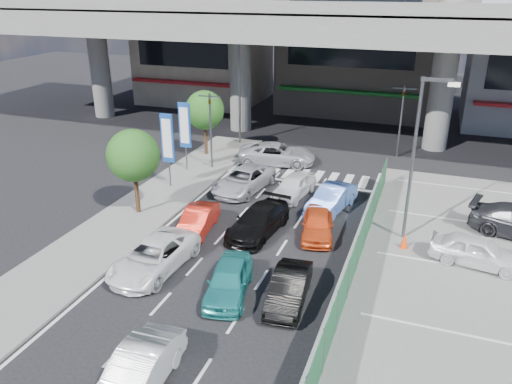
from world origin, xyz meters
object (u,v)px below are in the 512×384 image
at_px(street_lamp_right, 418,148).
at_px(hatch_black_mid_right, 289,288).
at_px(hatch_white_back_mid, 137,372).
at_px(wagon_silver_front_left, 244,180).
at_px(sedan_white_front_mid, 294,186).
at_px(traffic_cone, 404,241).
at_px(traffic_light_right, 403,104).
at_px(taxi_teal_mid, 229,280).
at_px(signboard_far, 185,127).
at_px(street_lamp_left, 241,84).
at_px(kei_truck_front_right, 332,199).
at_px(taxi_orange_left, 198,221).
at_px(taxi_orange_right, 318,224).
at_px(sedan_black_mid, 258,221).
at_px(traffic_light_left, 210,112).
at_px(parked_sedan_white, 477,251).
at_px(sedan_white_mid_left, 154,256).
at_px(tree_far, 205,110).
at_px(crossing_wagon_silver, 277,154).
at_px(signboard_near, 168,140).
at_px(tree_near, 133,156).

relative_size(street_lamp_right, hatch_black_mid_right, 2.09).
height_order(hatch_white_back_mid, wagon_silver_front_left, same).
height_order(sedan_white_front_mid, traffic_cone, sedan_white_front_mid).
height_order(traffic_light_right, taxi_teal_mid, traffic_light_right).
bearing_deg(wagon_silver_front_left, signboard_far, 167.62).
bearing_deg(traffic_cone, hatch_white_back_mid, -120.24).
relative_size(street_lamp_left, kei_truck_front_right, 1.91).
relative_size(hatch_white_back_mid, kei_truck_front_right, 1.00).
xyz_separation_m(signboard_far, wagon_silver_front_left, (4.85, -1.88, -2.37)).
bearing_deg(taxi_orange_left, taxi_orange_right, 8.33).
distance_m(street_lamp_left, sedan_white_front_mid, 11.74).
distance_m(traffic_light_right, kei_truck_front_right, 11.65).
relative_size(sedan_black_mid, kei_truck_front_right, 1.13).
bearing_deg(traffic_light_left, signboard_far, -144.30).
bearing_deg(signboard_far, taxi_orange_left, -59.35).
bearing_deg(wagon_silver_front_left, street_lamp_right, -8.55).
height_order(signboard_far, taxi_orange_right, signboard_far).
xyz_separation_m(taxi_teal_mid, hatch_black_mid_right, (2.44, 0.34, -0.05)).
distance_m(traffic_light_right, parked_sedan_white, 15.67).
distance_m(sedan_white_mid_left, wagon_silver_front_left, 9.95).
bearing_deg(hatch_black_mid_right, sedan_white_front_mid, 99.63).
height_order(tree_far, kei_truck_front_right, tree_far).
bearing_deg(hatch_white_back_mid, sedan_black_mid, 87.80).
relative_size(tree_far, wagon_silver_front_left, 0.97).
bearing_deg(hatch_white_back_mid, traffic_light_left, 105.60).
bearing_deg(street_lamp_left, signboard_far, -100.31).
relative_size(taxi_orange_left, crossing_wagon_silver, 0.71).
bearing_deg(taxi_orange_right, sedan_black_mid, -176.61).
bearing_deg(crossing_wagon_silver, signboard_near, 131.44).
relative_size(signboard_far, sedan_white_front_mid, 1.20).
bearing_deg(hatch_black_mid_right, signboard_near, 133.37).
bearing_deg(traffic_light_left, kei_truck_front_right, -23.12).
relative_size(sedan_black_mid, traffic_cone, 6.18).
distance_m(hatch_white_back_mid, hatch_black_mid_right, 6.83).
bearing_deg(signboard_far, traffic_cone, -22.45).
height_order(traffic_light_right, tree_far, traffic_light_right).
distance_m(sedan_white_mid_left, taxi_orange_right, 8.26).
relative_size(taxi_teal_mid, hatch_black_mid_right, 1.04).
bearing_deg(kei_truck_front_right, traffic_cone, -24.66).
relative_size(traffic_light_right, street_lamp_left, 0.65).
bearing_deg(crossing_wagon_silver, taxi_teal_mid, 179.38).
relative_size(traffic_light_right, kei_truck_front_right, 1.24).
relative_size(sedan_white_mid_left, kei_truck_front_right, 1.19).
bearing_deg(wagon_silver_front_left, tree_near, -120.93).
height_order(taxi_orange_left, sedan_black_mid, sedan_black_mid).
bearing_deg(traffic_light_right, tree_near, -129.81).
distance_m(signboard_far, tree_near, 7.03).
height_order(signboard_near, taxi_orange_right, signboard_near).
bearing_deg(hatch_white_back_mid, crossing_wagon_silver, 93.82).
bearing_deg(signboard_near, taxi_orange_right, -17.45).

